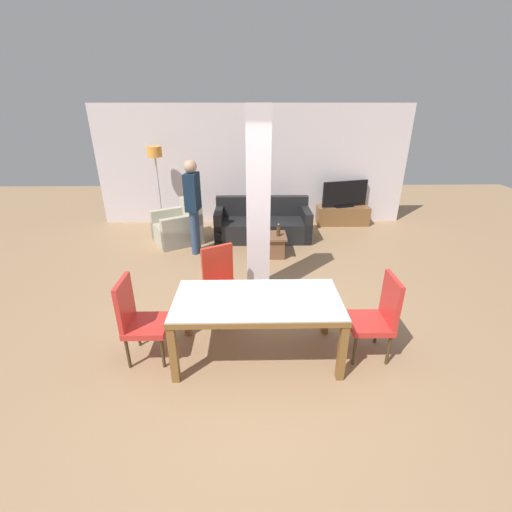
{
  "coord_description": "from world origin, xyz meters",
  "views": [
    {
      "loc": [
        -0.08,
        -3.19,
        2.69
      ],
      "look_at": [
        0.0,
        0.8,
        0.91
      ],
      "focal_mm": 24.0,
      "sensor_mm": 36.0,
      "label": 1
    }
  ],
  "objects": [
    {
      "name": "ground_plane",
      "position": [
        0.0,
        0.0,
        0.0
      ],
      "size": [
        18.0,
        18.0,
        0.0
      ],
      "primitive_type": "plane",
      "color": "#9E7A57"
    },
    {
      "name": "back_wall",
      "position": [
        0.0,
        4.95,
        1.35
      ],
      "size": [
        7.2,
        0.09,
        2.7
      ],
      "color": "silver",
      "rests_on": "ground_plane"
    },
    {
      "name": "divider_pillar",
      "position": [
        0.04,
        1.45,
        1.35
      ],
      "size": [
        0.33,
        0.29,
        2.7
      ],
      "color": "silver",
      "rests_on": "ground_plane"
    },
    {
      "name": "dining_table",
      "position": [
        0.0,
        0.0,
        0.61
      ],
      "size": [
        1.83,
        0.9,
        0.76
      ],
      "color": "brown",
      "rests_on": "ground_plane"
    },
    {
      "name": "dining_chair_head_right",
      "position": [
        1.35,
        0.0,
        0.53
      ],
      "size": [
        0.46,
        0.46,
        0.99
      ],
      "rotation": [
        0.0,
        0.0,
        1.57
      ],
      "color": "red",
      "rests_on": "ground_plane"
    },
    {
      "name": "dining_chair_far_left",
      "position": [
        -0.45,
        0.82,
        0.53
      ],
      "size": [
        0.62,
        0.62,
        0.99
      ],
      "rotation": [
        0.0,
        0.0,
        -2.64
      ],
      "color": "red",
      "rests_on": "ground_plane"
    },
    {
      "name": "dining_chair_head_left",
      "position": [
        -1.32,
        0.0,
        0.53
      ],
      "size": [
        0.46,
        0.46,
        0.99
      ],
      "rotation": [
        0.0,
        0.0,
        -1.57
      ],
      "color": "red",
      "rests_on": "ground_plane"
    },
    {
      "name": "sofa",
      "position": [
        0.2,
        3.81,
        0.29
      ],
      "size": [
        2.01,
        0.88,
        0.84
      ],
      "rotation": [
        0.0,
        0.0,
        3.14
      ],
      "color": "black",
      "rests_on": "ground_plane"
    },
    {
      "name": "armchair",
      "position": [
        -1.56,
        3.61,
        0.3
      ],
      "size": [
        1.15,
        1.14,
        0.85
      ],
      "rotation": [
        0.0,
        0.0,
        2.11
      ],
      "color": "#B4AE9A",
      "rests_on": "ground_plane"
    },
    {
      "name": "coffee_table",
      "position": [
        0.32,
        2.86,
        0.21
      ],
      "size": [
        0.58,
        0.53,
        0.42
      ],
      "color": "brown",
      "rests_on": "ground_plane"
    },
    {
      "name": "bottle",
      "position": [
        0.46,
        2.81,
        0.51
      ],
      "size": [
        0.07,
        0.07,
        0.23
      ],
      "color": "#4C2D14",
      "rests_on": "coffee_table"
    },
    {
      "name": "tv_stand",
      "position": [
        2.16,
        4.67,
        0.22
      ],
      "size": [
        1.22,
        0.4,
        0.44
      ],
      "color": "brown",
      "rests_on": "ground_plane"
    },
    {
      "name": "tv_screen",
      "position": [
        2.16,
        4.67,
        0.74
      ],
      "size": [
        1.1,
        0.35,
        0.61
      ],
      "rotation": [
        0.0,
        0.0,
        3.41
      ],
      "color": "black",
      "rests_on": "tv_stand"
    },
    {
      "name": "floor_lamp",
      "position": [
        -2.12,
        4.49,
        1.55
      ],
      "size": [
        0.31,
        0.31,
        1.85
      ],
      "color": "#B7B7BC",
      "rests_on": "ground_plane"
    },
    {
      "name": "standing_person",
      "position": [
        -1.13,
        3.04,
        1.03
      ],
      "size": [
        0.27,
        0.4,
        1.78
      ],
      "rotation": [
        0.0,
        0.0,
        -1.7
      ],
      "color": "navy",
      "rests_on": "ground_plane"
    }
  ]
}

